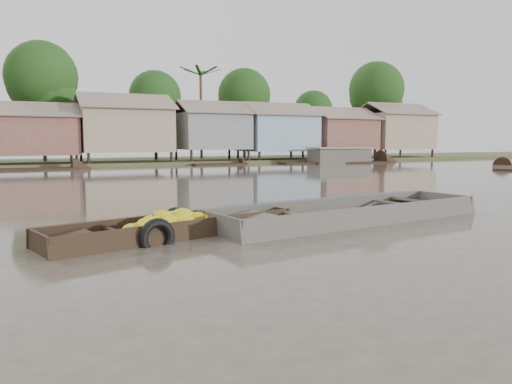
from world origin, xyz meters
name	(u,v)px	position (x,y,z in m)	size (l,w,h in m)	color
ground	(273,232)	(0.00, 0.00, 0.00)	(120.00, 120.00, 0.00)	#484037
riverbank	(126,125)	(3.03, 31.86, 3.07)	(120.00, 12.47, 10.22)	#384723
banana_boat	(172,229)	(-2.05, 0.47, 0.14)	(5.50, 2.59, 0.76)	black
viewer_boat	(350,218)	(2.33, 0.52, 0.05)	(7.42, 2.90, 0.58)	#46423C
distant_boats	(276,163)	(12.70, 24.22, 0.20)	(49.08, 15.62, 1.38)	black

